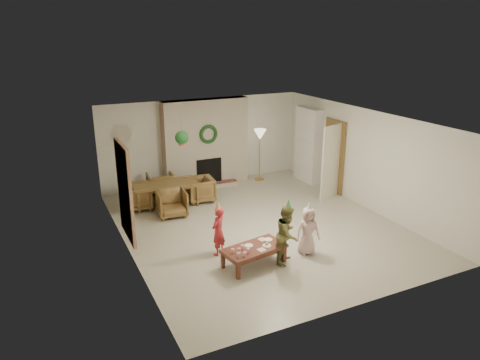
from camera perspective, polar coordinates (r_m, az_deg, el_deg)
floor at (r=10.46m, az=2.44°, el=-5.86°), size 7.00×7.00×0.00m
ceiling at (r=9.70m, az=2.64°, el=7.70°), size 7.00×7.00×0.00m
wall_back at (r=13.08m, az=-4.70°, el=4.94°), size 7.00×0.00×7.00m
wall_front at (r=7.33m, az=15.59°, el=-7.01°), size 7.00×0.00×7.00m
wall_left at (r=9.06m, az=-14.46°, el=-1.89°), size 0.00×7.00×7.00m
wall_right at (r=11.67m, az=15.67°, el=2.60°), size 0.00×7.00×7.00m
fireplace_mass at (r=12.90m, az=-4.38°, el=4.75°), size 2.50×0.40×2.50m
fireplace_hearth at (r=12.93m, az=-3.69°, el=-0.71°), size 1.60×0.30×0.12m
fireplace_firebox at (r=12.95m, az=-4.00°, el=1.14°), size 0.75×0.12×0.75m
fireplace_wreath at (r=12.62m, az=-4.03°, el=5.85°), size 0.54×0.10×0.54m
floor_lamp_base at (r=13.62m, az=2.48°, el=0.14°), size 0.29×0.29×0.03m
floor_lamp_post at (r=13.42m, az=2.53°, el=3.01°), size 0.03×0.03×1.40m
floor_lamp_shade at (r=13.25m, az=2.57°, el=5.82°), size 0.37×0.37×0.31m
bookshelf_carcass at (r=13.37m, az=8.68°, el=4.42°), size 0.30×1.00×2.20m
bookshelf_shelf_a at (r=13.53m, az=8.48°, el=1.74°), size 0.30×0.92×0.03m
bookshelf_shelf_b at (r=13.42m, az=8.56°, el=3.38°), size 0.30×0.92×0.03m
bookshelf_shelf_c at (r=13.32m, az=8.64°, el=5.04°), size 0.30×0.92×0.03m
bookshelf_shelf_d at (r=13.23m, az=8.72°, el=6.72°), size 0.30×0.92×0.03m
books_row_lower at (r=13.36m, az=8.79°, el=2.14°), size 0.20×0.40×0.24m
books_row_mid at (r=13.41m, az=8.40°, el=4.00°), size 0.20×0.44×0.24m
books_row_upper at (r=13.20m, az=8.84°, el=5.48°), size 0.20×0.36×0.22m
door_frame at (r=12.60m, az=11.90°, el=2.97°), size 0.05×0.86×2.04m
door_leaf at (r=12.09m, az=11.54°, el=2.24°), size 0.77×0.32×2.00m
curtain_panel at (r=9.25m, az=-14.48°, el=-1.46°), size 0.06×1.20×2.00m
dining_table at (r=11.70m, az=-9.41°, el=-1.85°), size 1.73×1.07×0.58m
dining_chair_near at (r=11.02m, az=-8.68°, el=-2.95°), size 0.75×0.77×0.64m
dining_chair_far at (r=12.36m, az=-10.08°, el=-0.60°), size 0.75×0.77×0.64m
dining_chair_left at (r=11.59m, az=-12.95°, el=-2.12°), size 0.77×0.75×0.64m
dining_chair_right at (r=11.87m, az=-5.12°, el=-1.20°), size 0.77×0.75×0.64m
hanging_plant_cord at (r=10.62m, az=-7.50°, el=6.60°), size 0.01×0.01×0.70m
hanging_plant_pot at (r=10.70m, az=-7.42°, el=4.77°), size 0.16×0.16×0.12m
hanging_plant_foliage at (r=10.67m, az=-7.45°, el=5.40°), size 0.32×0.32×0.32m
coffee_table_top at (r=8.68m, az=1.82°, el=-8.72°), size 1.31×0.82×0.06m
coffee_table_apron at (r=8.71m, az=1.81°, el=-9.10°), size 1.20×0.71×0.08m
coffee_leg_fl at (r=8.31m, az=-0.24°, el=-11.55°), size 0.08×0.08×0.32m
coffee_leg_fr at (r=8.92m, az=5.67°, el=-9.40°), size 0.08×0.08×0.32m
coffee_leg_bl at (r=8.67m, az=-2.19°, el=-10.19°), size 0.08×0.08×0.32m
coffee_leg_br at (r=9.25m, az=3.62°, el=-8.24°), size 0.08×0.08×0.32m
cup_a at (r=8.30m, az=-0.20°, el=-9.53°), size 0.08×0.08×0.08m
cup_b at (r=8.44m, az=-0.95°, el=-9.03°), size 0.08×0.08×0.08m
cup_c at (r=8.32m, az=0.63°, el=-9.44°), size 0.08×0.08×0.08m
cup_d at (r=8.46m, az=-0.13°, el=-8.95°), size 0.08×0.08×0.08m
cup_e at (r=8.45m, az=1.06°, el=-8.99°), size 0.08×0.08×0.08m
cup_f at (r=8.58m, az=0.30°, el=-8.52°), size 0.08×0.08×0.08m
plate_a at (r=8.72m, az=1.11°, el=-8.34°), size 0.20×0.20×0.01m
plate_b at (r=8.73m, az=3.44°, el=-8.34°), size 0.20×0.20×0.01m
plate_c at (r=8.97m, az=3.62°, el=-7.57°), size 0.20×0.20×0.01m
food_scoop at (r=8.72m, az=3.44°, el=-8.12°), size 0.08×0.08×0.07m
napkin_left at (r=8.57m, az=2.77°, el=-8.87°), size 0.16×0.16×0.01m
napkin_right at (r=8.97m, az=2.84°, el=-7.57°), size 0.16×0.16×0.01m
child_red at (r=9.01m, az=-2.78°, el=-6.55°), size 0.44×0.41×1.01m
party_hat_red at (r=8.79m, az=-2.84°, el=-3.30°), size 0.17×0.17×0.19m
child_plaid at (r=8.73m, az=6.06°, el=-6.90°), size 0.72×0.71×1.17m
party_hat_plaid at (r=8.48m, az=6.20°, el=-3.06°), size 0.18×0.18×0.19m
child_pink at (r=9.13m, az=8.64°, el=-6.44°), size 0.54×0.41×1.00m
party_hat_pink at (r=8.92m, az=8.81°, el=-3.29°), size 0.17×0.17×0.18m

